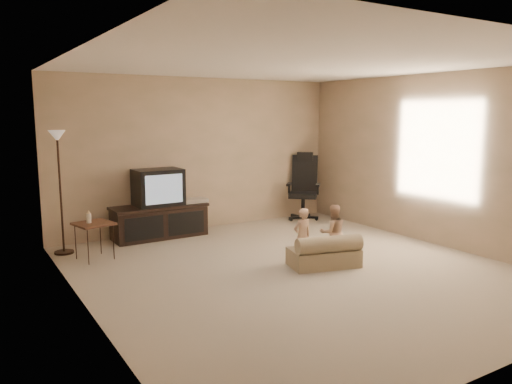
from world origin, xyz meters
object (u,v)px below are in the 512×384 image
side_table (93,224)px  toddler_left (302,236)px  child_sofa (325,254)px  toddler_right (333,232)px  office_chair (304,195)px  floor_lamp (59,164)px  tv_stand (159,209)px

side_table → toddler_left: (2.23, -1.61, -0.11)m
side_table → child_sofa: 3.05m
child_sofa → toddler_right: size_ratio=1.28×
toddler_right → office_chair: bearing=-98.5°
child_sofa → toddler_left: (-0.17, 0.25, 0.19)m
floor_lamp → child_sofa: floor_lamp is taller
office_chair → floor_lamp: bearing=-136.0°
office_chair → floor_lamp: (-4.20, -0.09, 0.80)m
floor_lamp → side_table: bearing=-60.0°
child_sofa → office_chair: bearing=72.7°
tv_stand → toddler_left: bearing=-66.0°
tv_stand → office_chair: size_ratio=1.23×
side_table → tv_stand: bearing=30.3°
toddler_right → tv_stand: bearing=-37.7°
floor_lamp → child_sofa: size_ratio=1.79×
tv_stand → toddler_left: tv_stand is taller
child_sofa → toddler_right: 0.39m
floor_lamp → toddler_left: size_ratio=2.32×
child_sofa → toddler_right: (0.27, 0.18, 0.20)m
side_table → toddler_right: size_ratio=0.90×
office_chair → child_sofa: (-1.51, -2.47, -0.27)m
side_table → child_sofa: side_table is taller
office_chair → child_sofa: 2.90m
side_table → toddler_left: 2.75m
side_table → toddler_right: bearing=-32.1°
office_chair → side_table: 3.96m
office_chair → toddler_right: office_chair is taller
tv_stand → office_chair: office_chair is taller
side_table → toddler_right: (2.68, -1.68, -0.11)m
tv_stand → toddler_left: (1.05, -2.30, -0.08)m
floor_lamp → child_sofa: 3.75m
tv_stand → side_table: (-1.18, -0.69, 0.03)m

